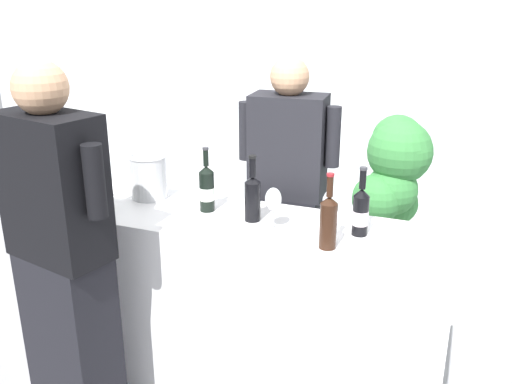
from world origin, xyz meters
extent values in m
plane|color=gray|center=(0.00, 0.00, 0.00)|extent=(12.00, 12.00, 0.00)
cube|color=silver|center=(0.00, 2.60, 1.40)|extent=(8.00, 0.10, 2.80)
cube|color=white|center=(0.00, 0.00, 0.48)|extent=(2.07, 0.55, 0.95)
cylinder|color=black|center=(-0.15, 0.05, 1.05)|extent=(0.07, 0.07, 0.20)
cone|color=black|center=(-0.15, 0.05, 1.17)|extent=(0.07, 0.07, 0.03)
cylinder|color=black|center=(-0.15, 0.05, 1.23)|extent=(0.03, 0.03, 0.08)
cylinder|color=#333338|center=(-0.15, 0.05, 1.27)|extent=(0.03, 0.03, 0.01)
cylinder|color=white|center=(-0.15, 0.05, 1.04)|extent=(0.08, 0.08, 0.06)
cylinder|color=black|center=(0.61, 0.03, 1.04)|extent=(0.07, 0.07, 0.18)
cone|color=black|center=(0.61, 0.03, 1.15)|extent=(0.07, 0.07, 0.04)
cylinder|color=black|center=(0.61, 0.03, 1.21)|extent=(0.03, 0.03, 0.09)
cylinder|color=#333338|center=(0.61, 0.03, 1.26)|extent=(0.03, 0.03, 0.01)
cylinder|color=silver|center=(0.61, 0.03, 1.04)|extent=(0.07, 0.07, 0.07)
cylinder|color=black|center=(-0.63, -0.15, 1.06)|extent=(0.07, 0.07, 0.21)
cone|color=black|center=(-0.63, -0.15, 1.18)|extent=(0.07, 0.07, 0.04)
cylinder|color=black|center=(-0.63, -0.15, 1.24)|extent=(0.03, 0.03, 0.08)
cylinder|color=maroon|center=(-0.63, -0.15, 1.28)|extent=(0.04, 0.04, 0.01)
cylinder|color=black|center=(-0.74, -0.15, 1.05)|extent=(0.08, 0.08, 0.20)
cone|color=black|center=(-0.74, -0.15, 1.16)|extent=(0.08, 0.08, 0.03)
cylinder|color=black|center=(-0.74, -0.15, 1.21)|extent=(0.03, 0.03, 0.08)
cylinder|color=maroon|center=(-0.74, -0.15, 1.26)|extent=(0.03, 0.03, 0.01)
cylinder|color=silver|center=(-0.74, -0.15, 1.04)|extent=(0.09, 0.09, 0.05)
cylinder|color=black|center=(0.10, 0.01, 1.05)|extent=(0.08, 0.08, 0.19)
cone|color=black|center=(0.10, 0.01, 1.16)|extent=(0.08, 0.08, 0.03)
cylinder|color=black|center=(0.10, 0.01, 1.22)|extent=(0.03, 0.03, 0.09)
cylinder|color=black|center=(0.10, 0.01, 1.27)|extent=(0.04, 0.04, 0.01)
cylinder|color=black|center=(0.51, -0.16, 1.05)|extent=(0.07, 0.07, 0.20)
cone|color=black|center=(0.51, -0.16, 1.17)|extent=(0.07, 0.07, 0.03)
cylinder|color=black|center=(0.51, -0.16, 1.23)|extent=(0.03, 0.03, 0.09)
cylinder|color=maroon|center=(0.51, -0.16, 1.28)|extent=(0.03, 0.03, 0.01)
cylinder|color=silver|center=(0.23, -0.05, 0.96)|extent=(0.07, 0.07, 0.00)
cylinder|color=silver|center=(0.23, -0.05, 1.00)|extent=(0.01, 0.01, 0.09)
ellipsoid|color=silver|center=(0.23, -0.05, 1.10)|extent=(0.08, 0.08, 0.11)
ellipsoid|color=maroon|center=(0.23, -0.05, 1.08)|extent=(0.06, 0.06, 0.04)
cylinder|color=silver|center=(-0.52, 0.11, 1.06)|extent=(0.19, 0.19, 0.22)
torus|color=silver|center=(-0.52, 0.11, 1.18)|extent=(0.20, 0.20, 0.01)
cube|color=black|center=(0.11, 0.53, 0.46)|extent=(0.38, 0.27, 0.91)
cube|color=black|center=(0.11, 0.53, 1.19)|extent=(0.42, 0.27, 0.56)
sphere|color=tan|center=(0.11, 0.53, 1.57)|extent=(0.21, 0.21, 0.21)
cylinder|color=black|center=(0.35, 0.54, 1.26)|extent=(0.08, 0.08, 0.32)
cylinder|color=black|center=(-0.13, 0.51, 1.26)|extent=(0.08, 0.08, 0.32)
cube|color=black|center=(-0.56, -0.55, 0.45)|extent=(0.44, 0.32, 0.91)
cube|color=black|center=(-0.56, -0.55, 1.22)|extent=(0.49, 0.33, 0.62)
sphere|color=tan|center=(-0.56, -0.55, 1.63)|extent=(0.22, 0.22, 0.22)
cylinder|color=black|center=(-0.81, -0.50, 1.29)|extent=(0.08, 0.08, 0.29)
cylinder|color=black|center=(-0.30, -0.61, 1.29)|extent=(0.08, 0.08, 0.29)
cylinder|color=brown|center=(0.59, 1.28, 0.14)|extent=(0.32, 0.32, 0.29)
sphere|color=#387F3D|center=(0.62, 1.34, 1.00)|extent=(0.43, 0.43, 0.43)
sphere|color=#387F3D|center=(0.59, 1.39, 1.07)|extent=(0.34, 0.34, 0.34)
sphere|color=#387F3D|center=(0.51, 1.22, 0.70)|extent=(0.33, 0.33, 0.33)
sphere|color=#387F3D|center=(0.62, 1.39, 0.63)|extent=(0.29, 0.29, 0.29)
sphere|color=#387F3D|center=(0.66, 1.31, 1.00)|extent=(0.33, 0.33, 0.33)
sphere|color=#387F3D|center=(0.56, 1.34, 0.71)|extent=(0.29, 0.29, 0.29)
sphere|color=#387F3D|center=(0.59, 1.29, 0.75)|extent=(0.35, 0.35, 0.35)
cylinder|color=#4C3823|center=(0.59, 1.28, 0.59)|extent=(0.05, 0.05, 0.60)
camera|label=1|loc=(1.00, -2.25, 1.96)|focal=38.60mm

